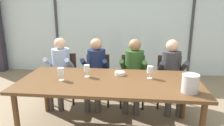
% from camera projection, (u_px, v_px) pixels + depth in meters
% --- Properties ---
extents(ground, '(14.00, 14.00, 0.00)m').
position_uv_depth(ground, '(116.00, 100.00, 4.01)').
color(ground, '#847056').
extents(window_glass_panel, '(7.65, 0.03, 2.60)m').
position_uv_depth(window_glass_panel, '(122.00, 24.00, 5.34)').
color(window_glass_panel, silver).
rests_on(window_glass_panel, ground).
extents(window_mullion_left, '(0.06, 0.06, 2.60)m').
position_uv_depth(window_mullion_left, '(57.00, 23.00, 5.50)').
color(window_mullion_left, '#38383D').
rests_on(window_mullion_left, ground).
extents(window_mullion_right, '(0.06, 0.06, 2.60)m').
position_uv_depth(window_mullion_right, '(192.00, 24.00, 5.15)').
color(window_mullion_right, '#38383D').
rests_on(window_mullion_right, ground).
extents(hillside_vineyard, '(13.65, 2.40, 1.72)m').
position_uv_depth(hillside_vineyard, '(128.00, 26.00, 9.47)').
color(hillside_vineyard, '#386633').
rests_on(hillside_vineyard, ground).
extents(dining_table, '(2.45, 1.10, 0.76)m').
position_uv_depth(dining_table, '(109.00, 85.00, 2.87)').
color(dining_table, brown).
rests_on(dining_table, ground).
extents(chair_near_curtain, '(0.49, 0.49, 0.88)m').
position_uv_depth(chair_near_curtain, '(65.00, 73.00, 3.95)').
color(chair_near_curtain, '#332319').
rests_on(chair_near_curtain, ground).
extents(chair_left_of_center, '(0.49, 0.49, 0.88)m').
position_uv_depth(chair_left_of_center, '(98.00, 75.00, 3.86)').
color(chair_left_of_center, '#332319').
rests_on(chair_left_of_center, ground).
extents(chair_center, '(0.44, 0.44, 0.88)m').
position_uv_depth(chair_center, '(133.00, 76.00, 3.80)').
color(chair_center, '#332319').
rests_on(chair_center, ground).
extents(chair_right_of_center, '(0.46, 0.46, 0.88)m').
position_uv_depth(chair_right_of_center, '(169.00, 77.00, 3.77)').
color(chair_right_of_center, '#332319').
rests_on(chair_right_of_center, ground).
extents(person_pale_blue_shirt, '(0.46, 0.61, 1.20)m').
position_uv_depth(person_pale_blue_shirt, '(60.00, 67.00, 3.76)').
color(person_pale_blue_shirt, '#9EB2D1').
rests_on(person_pale_blue_shirt, ground).
extents(person_navy_polo, '(0.47, 0.62, 1.20)m').
position_uv_depth(person_navy_polo, '(96.00, 68.00, 3.70)').
color(person_navy_polo, '#192347').
rests_on(person_navy_polo, ground).
extents(person_olive_shirt, '(0.49, 0.63, 1.20)m').
position_uv_depth(person_olive_shirt, '(134.00, 69.00, 3.63)').
color(person_olive_shirt, '#2D5123').
rests_on(person_olive_shirt, ground).
extents(person_charcoal_jacket, '(0.48, 0.62, 1.20)m').
position_uv_depth(person_charcoal_jacket, '(172.00, 70.00, 3.56)').
color(person_charcoal_jacket, '#38383D').
rests_on(person_charcoal_jacket, ground).
extents(ice_bucket_primary, '(0.20, 0.20, 0.22)m').
position_uv_depth(ice_bucket_primary, '(190.00, 83.00, 2.43)').
color(ice_bucket_primary, '#B7B7BC').
rests_on(ice_bucket_primary, dining_table).
extents(tasting_bowl, '(0.15, 0.15, 0.05)m').
position_uv_depth(tasting_bowl, '(120.00, 73.00, 3.07)').
color(tasting_bowl, silver).
rests_on(tasting_bowl, dining_table).
extents(wine_glass_by_left_taster, '(0.08, 0.08, 0.17)m').
position_uv_depth(wine_glass_by_left_taster, '(61.00, 72.00, 2.83)').
color(wine_glass_by_left_taster, silver).
rests_on(wine_glass_by_left_taster, dining_table).
extents(wine_glass_near_bucket, '(0.08, 0.08, 0.17)m').
position_uv_depth(wine_glass_near_bucket, '(87.00, 68.00, 2.97)').
color(wine_glass_near_bucket, silver).
rests_on(wine_glass_near_bucket, dining_table).
extents(wine_glass_center_pour, '(0.08, 0.08, 0.17)m').
position_uv_depth(wine_glass_center_pour, '(150.00, 70.00, 2.90)').
color(wine_glass_center_pour, silver).
rests_on(wine_glass_center_pour, dining_table).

